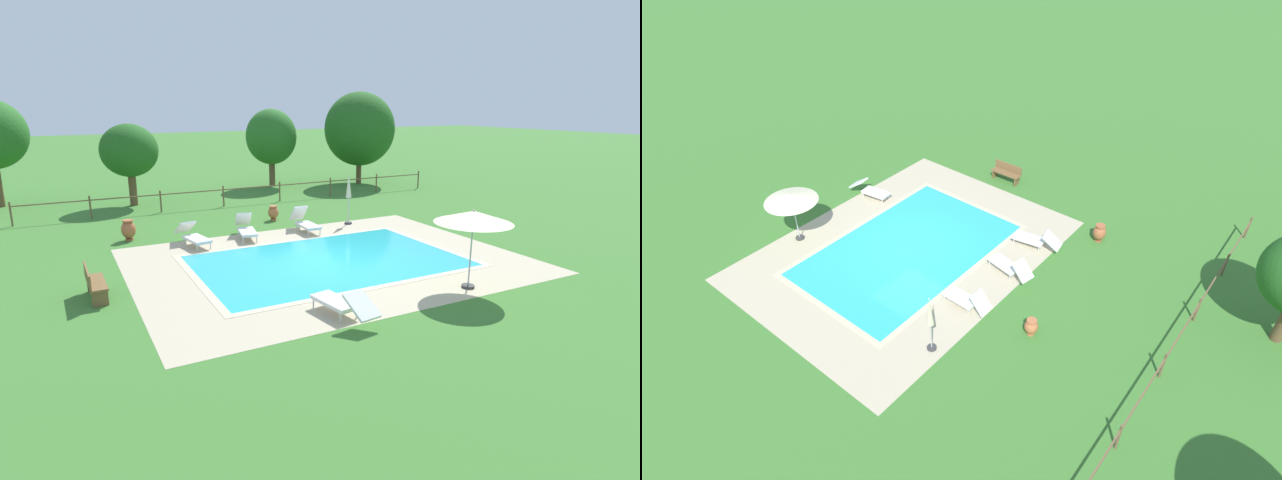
% 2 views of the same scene
% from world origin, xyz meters
% --- Properties ---
extents(ground_plane, '(160.00, 160.00, 0.00)m').
position_xyz_m(ground_plane, '(0.00, 0.00, 0.00)').
color(ground_plane, '#3D752D').
extents(pool_deck_paving, '(12.44, 9.47, 0.01)m').
position_xyz_m(pool_deck_paving, '(0.00, 0.00, 0.00)').
color(pool_deck_paving, '#BCAD8E').
rests_on(pool_deck_paving, ground).
extents(swimming_pool_water, '(8.43, 5.46, 0.01)m').
position_xyz_m(swimming_pool_water, '(0.00, 0.00, 0.01)').
color(swimming_pool_water, '#2DB7C6').
rests_on(swimming_pool_water, ground).
extents(pool_coping_rim, '(8.91, 5.94, 0.01)m').
position_xyz_m(pool_coping_rim, '(0.00, 0.00, 0.01)').
color(pool_coping_rim, beige).
rests_on(pool_coping_rim, ground).
extents(sun_lounger_north_near_steps, '(0.63, 1.88, 0.97)m').
position_xyz_m(sun_lounger_north_near_steps, '(1.11, 3.94, 0.39)').
color(sun_lounger_north_near_steps, white).
rests_on(sun_lounger_north_near_steps, ground).
extents(sun_lounger_north_mid, '(0.94, 2.08, 0.83)m').
position_xyz_m(sun_lounger_north_mid, '(-3.44, 3.95, 0.37)').
color(sun_lounger_north_mid, white).
rests_on(sun_lounger_north_mid, ground).
extents(sun_lounger_north_far, '(0.95, 2.02, 0.91)m').
position_xyz_m(sun_lounger_north_far, '(-1.36, 4.10, 0.38)').
color(sun_lounger_north_far, white).
rests_on(sun_lounger_north_far, ground).
extents(sun_lounger_north_end, '(0.89, 2.10, 0.78)m').
position_xyz_m(sun_lounger_north_end, '(-1.87, -4.14, 0.36)').
color(sun_lounger_north_end, white).
rests_on(sun_lounger_north_end, ground).
extents(patio_umbrella_open_foreground, '(2.14, 2.14, 2.26)m').
position_xyz_m(patio_umbrella_open_foreground, '(2.30, -4.06, 2.03)').
color(patio_umbrella_open_foreground, '#383838').
rests_on(patio_umbrella_open_foreground, ground).
extents(patio_umbrella_closed_row_west, '(0.32, 0.32, 2.27)m').
position_xyz_m(patio_umbrella_closed_row_west, '(3.33, 4.26, 1.47)').
color(patio_umbrella_closed_row_west, '#383838').
rests_on(patio_umbrella_closed_row_west, ground).
extents(wooden_bench_lawn_side, '(0.47, 1.51, 0.87)m').
position_xyz_m(wooden_bench_lawn_side, '(-7.10, -0.04, 0.47)').
color(wooden_bench_lawn_side, brown).
rests_on(wooden_bench_lawn_side, ground).
extents(terracotta_urn_near_fence, '(0.53, 0.53, 0.79)m').
position_xyz_m(terracotta_urn_near_fence, '(-5.44, 5.80, 0.42)').
color(terracotta_urn_near_fence, '#A85B38').
rests_on(terracotta_urn_near_fence, ground).
extents(terracotta_urn_by_tree, '(0.47, 0.47, 0.65)m').
position_xyz_m(terracotta_urn_by_tree, '(0.75, 6.43, 0.35)').
color(terracotta_urn_by_tree, '#B7663D').
rests_on(terracotta_urn_by_tree, ground).
extents(perimeter_fence, '(21.65, 0.08, 1.05)m').
position_xyz_m(perimeter_fence, '(1.29, 10.53, 0.69)').
color(perimeter_fence, brown).
rests_on(perimeter_fence, ground).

